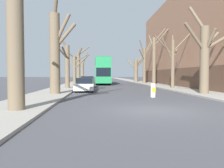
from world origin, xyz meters
name	(u,v)px	position (x,y,z in m)	size (l,w,h in m)	color
ground_plane	(154,110)	(0.00, 0.00, 0.00)	(300.00, 300.00, 0.00)	#424247
sidewalk_left	(82,81)	(-6.56, 50.00, 0.06)	(3.31, 120.00, 0.12)	gray
sidewalk_right	(130,80)	(6.56, 50.00, 0.06)	(3.31, 120.00, 0.12)	gray
building_facade_right	(204,41)	(13.21, 21.67, 6.60)	(10.08, 32.71, 13.22)	#93664C
street_tree_left_0	(15,18)	(-6.13, -0.10, 4.09)	(4.97, 2.14, 9.69)	brown
street_tree_left_1	(56,51)	(-5.96, 8.12, 3.61)	(2.15, 1.68, 8.35)	brown
street_tree_left_2	(67,65)	(-6.15, 16.05, 2.83)	(1.38, 2.38, 6.51)	brown
street_tree_left_3	(75,68)	(-6.08, 25.20, 2.74)	(4.20, 2.40, 5.85)	brown
street_tree_left_4	(78,66)	(-6.21, 32.95, 3.44)	(4.59, 3.36, 7.36)	brown
street_tree_left_5	(82,69)	(-5.92, 40.27, 2.95)	(3.25, 1.47, 6.88)	brown
street_tree_right_0	(205,56)	(6.13, 7.40, 3.21)	(3.88, 2.24, 7.38)	brown
street_tree_right_1	(173,60)	(6.18, 14.98, 3.38)	(5.09, 2.29, 7.05)	brown
street_tree_right_2	(154,59)	(6.24, 23.35, 4.15)	(2.57, 2.64, 8.72)	brown
street_tree_right_3	(144,63)	(6.19, 30.23, 3.81)	(2.90, 1.84, 8.20)	brown
street_tree_right_4	(136,69)	(6.08, 38.27, 2.85)	(3.54, 2.23, 6.21)	brown
double_decker_bus	(103,70)	(-1.64, 28.22, 2.50)	(2.47, 10.72, 4.44)	#1E7F47
parked_car_0	(85,85)	(-3.85, 12.18, 0.64)	(1.81, 4.46, 1.33)	silver
parked_car_1	(88,82)	(-3.85, 18.58, 0.68)	(1.76, 4.06, 1.46)	olive
traffic_bollard	(153,90)	(1.51, 5.94, 0.51)	(0.36, 0.37, 1.01)	white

